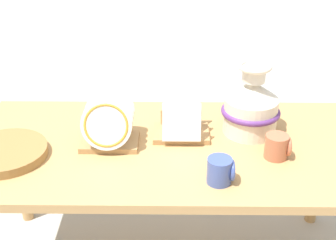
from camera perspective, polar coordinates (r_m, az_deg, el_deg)
display_table at (r=1.89m, az=-0.00°, el=-4.77°), size 1.58×0.77×0.66m
ceramic_vase at (r=1.92m, az=10.10°, el=1.80°), size 0.24×0.24×0.30m
dish_rack_round_plates at (r=1.83m, az=-7.25°, el=-0.89°), size 0.23×0.19×0.21m
dish_rack_square_plates at (r=1.90m, az=1.62°, el=-0.72°), size 0.23×0.18×0.17m
wicker_charger_stack at (r=1.88m, az=-19.24°, el=-3.77°), size 0.32×0.32×0.04m
mug_cobalt_glaze at (r=1.63m, az=6.45°, el=-6.15°), size 0.10×0.09×0.09m
mug_terracotta_glaze at (r=1.80m, az=13.22°, el=-3.16°), size 0.10×0.09×0.09m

